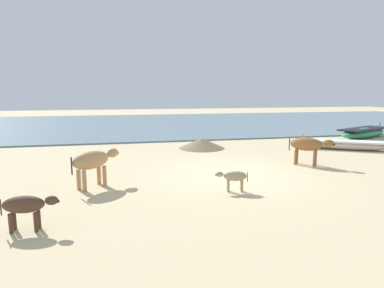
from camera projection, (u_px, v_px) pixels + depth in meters
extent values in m
plane|color=#CCB789|center=(230.00, 174.00, 10.46)|extent=(80.00, 80.00, 0.00)
cube|color=slate|center=(163.00, 123.00, 26.87)|extent=(60.00, 20.00, 0.08)
ellipsoid|color=beige|center=(346.00, 145.00, 14.89)|extent=(3.98, 2.86, 0.41)
cube|color=white|center=(347.00, 141.00, 14.86)|extent=(3.54, 2.59, 0.07)
cube|color=olive|center=(339.00, 142.00, 14.97)|extent=(0.47, 0.67, 0.04)
cylinder|color=olive|center=(303.00, 137.00, 15.44)|extent=(0.06, 0.06, 0.20)
ellipsoid|color=#338C66|center=(363.00, 133.00, 18.63)|extent=(4.41, 2.79, 0.57)
cube|color=black|center=(364.00, 129.00, 18.60)|extent=(3.93, 2.56, 0.07)
cube|color=olive|center=(366.00, 130.00, 18.80)|extent=(0.51, 0.95, 0.04)
cylinder|color=olive|center=(380.00, 124.00, 19.72)|extent=(0.06, 0.06, 0.20)
ellipsoid|color=brown|center=(306.00, 144.00, 11.67)|extent=(1.16, 1.05, 0.49)
ellipsoid|color=brown|center=(329.00, 143.00, 11.33)|extent=(0.43, 0.40, 0.27)
sphere|color=#2D2119|center=(334.00, 144.00, 11.27)|extent=(0.14, 0.14, 0.10)
cylinder|color=brown|center=(315.00, 157.00, 11.71)|extent=(0.11, 0.11, 0.56)
cylinder|color=brown|center=(315.00, 159.00, 11.50)|extent=(0.11, 0.11, 0.56)
cylinder|color=brown|center=(297.00, 156.00, 11.99)|extent=(0.11, 0.11, 0.56)
cylinder|color=brown|center=(296.00, 157.00, 11.78)|extent=(0.11, 0.11, 0.56)
cylinder|color=#2D2119|center=(289.00, 144.00, 11.93)|extent=(0.04, 0.04, 0.46)
ellipsoid|color=#4C3323|center=(23.00, 204.00, 6.11)|extent=(0.79, 0.37, 0.34)
ellipsoid|color=#4C3323|center=(52.00, 200.00, 6.17)|extent=(0.26, 0.17, 0.18)
sphere|color=#2D2119|center=(58.00, 201.00, 6.19)|extent=(0.08, 0.08, 0.07)
cylinder|color=#4C3323|center=(39.00, 219.00, 6.28)|extent=(0.08, 0.08, 0.39)
cylinder|color=#4C3323|center=(36.00, 222.00, 6.11)|extent=(0.08, 0.08, 0.39)
cylinder|color=#4C3323|center=(14.00, 220.00, 6.22)|extent=(0.08, 0.08, 0.39)
cylinder|color=#4C3323|center=(11.00, 224.00, 6.05)|extent=(0.08, 0.08, 0.39)
cylinder|color=#2D2119|center=(1.00, 207.00, 6.06)|extent=(0.03, 0.03, 0.32)
ellipsoid|color=tan|center=(235.00, 176.00, 8.57)|extent=(0.67, 0.39, 0.27)
ellipsoid|color=tan|center=(220.00, 174.00, 8.56)|extent=(0.23, 0.17, 0.15)
sphere|color=#2D2119|center=(216.00, 175.00, 8.57)|extent=(0.07, 0.07, 0.06)
cylinder|color=tan|center=(228.00, 187.00, 8.54)|extent=(0.06, 0.06, 0.31)
cylinder|color=tan|center=(228.00, 185.00, 8.68)|extent=(0.06, 0.06, 0.31)
cylinder|color=tan|center=(242.00, 187.00, 8.54)|extent=(0.06, 0.06, 0.31)
cylinder|color=tan|center=(241.00, 185.00, 8.67)|extent=(0.06, 0.06, 0.31)
cylinder|color=#2D2119|center=(247.00, 177.00, 8.57)|extent=(0.02, 0.02, 0.26)
ellipsoid|color=tan|center=(91.00, 160.00, 8.85)|extent=(1.17, 1.11, 0.50)
ellipsoid|color=tan|center=(113.00, 153.00, 9.44)|extent=(0.43, 0.42, 0.27)
sphere|color=#2D2119|center=(117.00, 153.00, 9.58)|extent=(0.15, 0.15, 0.10)
cylinder|color=tan|center=(99.00, 174.00, 9.27)|extent=(0.12, 0.12, 0.58)
cylinder|color=tan|center=(105.00, 176.00, 9.12)|extent=(0.12, 0.12, 0.58)
cylinder|color=tan|center=(79.00, 180.00, 8.74)|extent=(0.12, 0.12, 0.58)
cylinder|color=tan|center=(84.00, 181.00, 8.59)|extent=(0.12, 0.12, 0.58)
cylinder|color=#2D2119|center=(72.00, 166.00, 8.37)|extent=(0.04, 0.04, 0.47)
cone|color=#7A6647|center=(202.00, 143.00, 15.19)|extent=(2.98, 2.98, 0.48)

